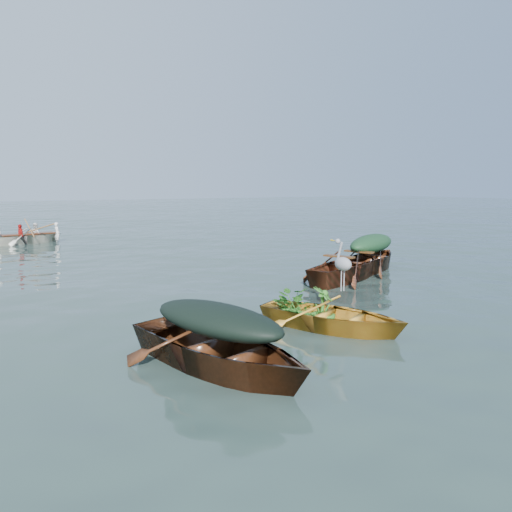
# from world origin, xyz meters

# --- Properties ---
(ground) EXTENTS (140.00, 140.00, 0.00)m
(ground) POSITION_xyz_m (0.00, 0.00, 0.00)
(ground) COLOR #2D3F39
(ground) RESTS_ON ground
(yellow_dinghy) EXTENTS (2.72, 3.40, 0.84)m
(yellow_dinghy) POSITION_xyz_m (-1.10, -1.92, 0.00)
(yellow_dinghy) COLOR gold
(yellow_dinghy) RESTS_ON ground
(dark_covered_boat) EXTENTS (2.67, 4.20, 1.00)m
(dark_covered_boat) POSITION_xyz_m (-3.52, -2.68, 0.00)
(dark_covered_boat) COLOR #492311
(dark_covered_boat) RESTS_ON ground
(green_tarp_boat) EXTENTS (4.58, 3.32, 1.04)m
(green_tarp_boat) POSITION_xyz_m (3.32, 2.14, 0.00)
(green_tarp_boat) COLOR #562714
(green_tarp_boat) RESTS_ON ground
(open_wooden_boat) EXTENTS (4.70, 3.13, 1.07)m
(open_wooden_boat) POSITION_xyz_m (1.96, 1.41, 0.00)
(open_wooden_boat) COLOR #5B2616
(open_wooden_boat) RESTS_ON ground
(rowed_boat) EXTENTS (3.83, 1.90, 0.84)m
(rowed_boat) POSITION_xyz_m (-4.56, 13.67, 0.00)
(rowed_boat) COLOR white
(rowed_boat) RESTS_ON ground
(dark_tarp_cover) EXTENTS (1.47, 2.31, 0.40)m
(dark_tarp_cover) POSITION_xyz_m (-3.52, -2.68, 0.70)
(dark_tarp_cover) COLOR black
(dark_tarp_cover) RESTS_ON dark_covered_boat
(green_tarp_cover) EXTENTS (2.52, 1.82, 0.52)m
(green_tarp_cover) POSITION_xyz_m (3.32, 2.14, 0.78)
(green_tarp_cover) COLOR #1A4022
(green_tarp_cover) RESTS_ON green_tarp_boat
(thwart_benches) EXTENTS (2.41, 1.70, 0.04)m
(thwart_benches) POSITION_xyz_m (1.96, 1.41, 0.55)
(thwart_benches) COLOR #462710
(thwart_benches) RESTS_ON open_wooden_boat
(heron) EXTENTS (0.44, 0.49, 0.92)m
(heron) POSITION_xyz_m (-0.64, -1.61, 0.88)
(heron) COLOR #93959B
(heron) RESTS_ON yellow_dinghy
(dinghy_weeds) EXTENTS (1.05, 1.13, 0.60)m
(dinghy_weeds) POSITION_xyz_m (-1.34, -1.43, 0.72)
(dinghy_weeds) COLOR #2C5F18
(dinghy_weeds) RESTS_ON yellow_dinghy
(rowers) EXTENTS (2.73, 1.55, 0.76)m
(rowers) POSITION_xyz_m (-4.56, 13.67, 0.80)
(rowers) COLOR silver
(rowers) RESTS_ON rowed_boat
(oars) EXTENTS (1.17, 2.67, 0.06)m
(oars) POSITION_xyz_m (-4.56, 13.67, 0.45)
(oars) COLOR #976639
(oars) RESTS_ON rowed_boat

